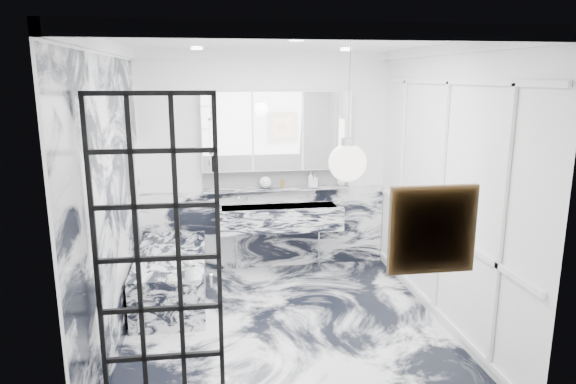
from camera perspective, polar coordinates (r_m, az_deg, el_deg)
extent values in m
plane|color=silver|center=(5.39, -0.27, -14.90)|extent=(3.60, 3.60, 0.00)
plane|color=white|center=(4.78, -0.31, 16.35)|extent=(3.60, 3.60, 0.00)
plane|color=white|center=(6.65, -2.57, 3.22)|extent=(3.60, 0.00, 3.60)
plane|color=white|center=(3.20, 4.48, -7.42)|extent=(3.60, 0.00, 3.60)
plane|color=white|center=(4.93, -19.02, -0.85)|extent=(0.00, 3.60, 3.60)
plane|color=white|center=(5.36, 16.87, 0.36)|extent=(0.00, 3.60, 3.60)
cube|color=silver|center=(6.82, -2.48, -4.08)|extent=(3.18, 0.05, 1.05)
cube|color=silver|center=(4.94, -18.80, -1.53)|extent=(0.02, 3.56, 2.68)
cube|color=white|center=(5.38, 16.61, -0.69)|extent=(0.03, 3.40, 2.30)
imported|color=#8C5919|center=(6.69, 2.53, 1.45)|extent=(0.10, 0.10, 0.20)
imported|color=#4C4C51|center=(6.70, 3.01, 1.31)|extent=(0.09, 0.09, 0.17)
imported|color=silver|center=(6.78, 5.96, 1.37)|extent=(0.14, 0.14, 0.16)
sphere|color=white|center=(6.60, -2.54, 1.08)|extent=(0.16, 0.16, 0.16)
cylinder|color=#8C5919|center=(6.64, -0.59, 0.93)|extent=(0.04, 0.04, 0.10)
cylinder|color=silver|center=(5.17, -10.91, -8.95)|extent=(0.09, 0.09, 0.12)
cube|color=#CB6614|center=(3.41, 15.77, -4.05)|extent=(0.48, 0.05, 0.48)
sphere|color=white|center=(3.58, 6.62, 3.26)|extent=(0.26, 0.26, 0.26)
cube|color=silver|center=(6.57, -0.98, -2.87)|extent=(1.60, 0.45, 0.30)
cube|color=silver|center=(6.65, -1.18, 0.34)|extent=(1.90, 0.14, 0.04)
cube|color=white|center=(6.68, -1.26, 1.58)|extent=(1.90, 0.03, 0.23)
cube|color=white|center=(6.54, -1.22, 6.78)|extent=(1.90, 0.16, 1.00)
cylinder|color=white|center=(6.39, -8.46, 6.15)|extent=(0.07, 0.07, 0.40)
cylinder|color=white|center=(6.60, 6.01, 6.43)|extent=(0.07, 0.07, 0.40)
cube|color=silver|center=(6.06, -12.77, -9.13)|extent=(0.75, 1.65, 0.55)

